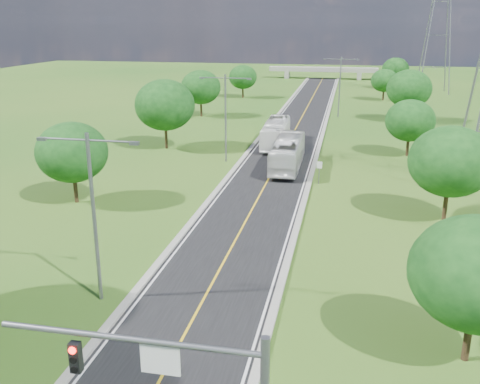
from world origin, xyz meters
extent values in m
plane|color=#225518|center=(0.00, 60.00, 0.00)|extent=(260.00, 260.00, 0.00)
cube|color=black|center=(0.00, 66.00, 0.03)|extent=(8.00, 150.00, 0.06)
cube|color=gray|center=(-4.25, 66.00, 0.11)|extent=(0.50, 150.00, 0.22)
cube|color=gray|center=(4.25, 66.00, 0.11)|extent=(0.50, 150.00, 0.22)
cylinder|color=slate|center=(1.60, -1.00, 6.60)|extent=(8.40, 0.20, 0.20)
cube|color=black|center=(-0.20, -1.00, 5.70)|extent=(0.35, 0.28, 1.05)
cylinder|color=#FF140C|center=(-0.20, -1.16, 6.05)|extent=(0.24, 0.06, 0.24)
cube|color=white|center=(2.60, -1.00, 6.00)|extent=(1.25, 0.06, 1.00)
cylinder|color=slate|center=(5.20, 38.00, 1.20)|extent=(0.08, 0.08, 2.40)
cube|color=white|center=(5.20, 37.97, 2.00)|extent=(0.55, 0.04, 0.70)
cube|color=gray|center=(-10.00, 140.00, 1.00)|extent=(1.20, 3.00, 2.00)
cube|color=gray|center=(10.00, 140.00, 1.00)|extent=(1.20, 3.00, 2.00)
cube|color=gray|center=(0.00, 140.00, 2.60)|extent=(30.00, 3.00, 1.20)
cylinder|color=slate|center=(-6.00, 12.00, 5.00)|extent=(0.22, 0.22, 10.00)
cylinder|color=slate|center=(-7.40, 12.00, 9.60)|extent=(2.80, 0.12, 0.12)
cylinder|color=slate|center=(-4.60, 12.00, 9.60)|extent=(2.80, 0.12, 0.12)
cube|color=slate|center=(-8.70, 12.00, 9.55)|extent=(0.50, 0.25, 0.18)
cube|color=slate|center=(-3.30, 12.00, 9.55)|extent=(0.50, 0.25, 0.18)
cylinder|color=slate|center=(-6.00, 45.00, 5.00)|extent=(0.22, 0.22, 10.00)
cylinder|color=slate|center=(-7.40, 45.00, 9.60)|extent=(2.80, 0.12, 0.12)
cylinder|color=slate|center=(-4.60, 45.00, 9.60)|extent=(2.80, 0.12, 0.12)
cube|color=slate|center=(-8.70, 45.00, 9.55)|extent=(0.50, 0.25, 0.18)
cube|color=slate|center=(-3.30, 45.00, 9.55)|extent=(0.50, 0.25, 0.18)
cylinder|color=slate|center=(6.00, 78.00, 5.00)|extent=(0.22, 0.22, 10.00)
cylinder|color=slate|center=(4.60, 78.00, 9.60)|extent=(2.80, 0.12, 0.12)
cylinder|color=slate|center=(7.40, 78.00, 9.60)|extent=(2.80, 0.12, 0.12)
cube|color=slate|center=(3.30, 78.00, 9.55)|extent=(0.50, 0.25, 0.18)
cube|color=slate|center=(8.70, 78.00, 9.55)|extent=(0.50, 0.25, 0.18)
cylinder|color=black|center=(-16.00, 28.00, 1.35)|extent=(0.36, 0.36, 2.70)
ellipsoid|color=#113E12|center=(-16.00, 28.00, 4.65)|extent=(6.30, 6.30, 5.36)
cylinder|color=black|center=(-15.00, 50.00, 1.62)|extent=(0.36, 0.36, 3.24)
ellipsoid|color=#113E12|center=(-15.00, 50.00, 5.58)|extent=(7.56, 7.56, 6.43)
cylinder|color=black|center=(-17.00, 74.00, 1.44)|extent=(0.36, 0.36, 2.88)
ellipsoid|color=#113E12|center=(-17.00, 74.00, 4.96)|extent=(6.72, 6.72, 5.71)
cylinder|color=black|center=(-14.50, 98.00, 1.26)|extent=(0.36, 0.36, 2.52)
ellipsoid|color=#113E12|center=(-14.50, 98.00, 4.34)|extent=(5.88, 5.88, 5.00)
cylinder|color=black|center=(14.00, 10.00, 1.35)|extent=(0.36, 0.36, 2.70)
ellipsoid|color=#113E12|center=(14.00, 10.00, 4.65)|extent=(6.30, 6.30, 5.36)
cylinder|color=black|center=(16.00, 30.00, 1.44)|extent=(0.36, 0.36, 2.88)
ellipsoid|color=#113E12|center=(16.00, 30.00, 4.96)|extent=(6.72, 6.72, 5.71)
cylinder|color=black|center=(15.00, 52.00, 1.26)|extent=(0.36, 0.36, 2.52)
ellipsoid|color=#113E12|center=(15.00, 52.00, 4.34)|extent=(5.88, 5.88, 5.00)
cylinder|color=black|center=(17.00, 76.00, 1.53)|extent=(0.36, 0.36, 3.06)
ellipsoid|color=#113E12|center=(17.00, 76.00, 5.27)|extent=(7.14, 7.14, 6.07)
cylinder|color=black|center=(14.50, 100.00, 1.17)|extent=(0.36, 0.36, 2.34)
ellipsoid|color=#113E12|center=(14.50, 100.00, 4.03)|extent=(5.46, 5.46, 4.64)
cylinder|color=black|center=(18.00, 120.00, 1.35)|extent=(0.36, 0.36, 2.70)
ellipsoid|color=#113E12|center=(18.00, 120.00, 4.65)|extent=(6.30, 6.30, 5.36)
imported|color=silver|center=(1.40, 43.39, 1.75)|extent=(2.95, 12.14, 3.38)
imported|color=white|center=(-1.41, 54.15, 1.73)|extent=(3.22, 12.07, 3.34)
camera|label=1|loc=(7.72, -14.02, 15.77)|focal=40.00mm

